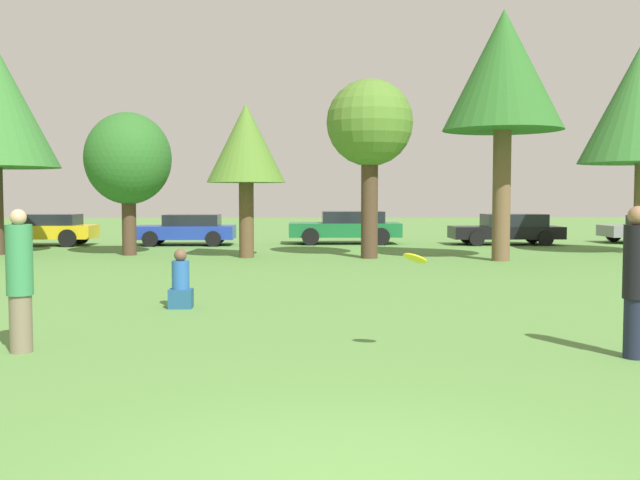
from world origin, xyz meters
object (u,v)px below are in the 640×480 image
(parked_car_blue, at_px, (187,229))
(parked_car_green, at_px, (347,227))
(tree_2, at_px, (246,145))
(person_thrower, at_px, (20,280))
(tree_1, at_px, (128,160))
(tree_4, at_px, (503,73))
(parked_car_yellow, at_px, (43,229))
(frisbee, at_px, (415,258))
(person_catcher, at_px, (636,280))
(bystander_sitting, at_px, (181,283))
(parked_car_black, at_px, (508,229))
(tree_3, at_px, (370,126))

(parked_car_blue, distance_m, parked_car_green, 6.47)
(tree_2, bearing_deg, person_thrower, -97.79)
(tree_1, xyz_separation_m, tree_4, (11.80, -2.45, 2.50))
(parked_car_yellow, xyz_separation_m, parked_car_blue, (5.66, 0.11, -0.02))
(tree_4, bearing_deg, person_thrower, -127.57)
(frisbee, distance_m, parked_car_yellow, 23.30)
(person_catcher, distance_m, tree_1, 18.60)
(person_thrower, distance_m, frisbee, 4.99)
(bystander_sitting, height_order, parked_car_yellow, parked_car_yellow)
(tree_1, xyz_separation_m, tree_2, (3.97, -1.07, 0.40))
(parked_car_green, bearing_deg, frisbee, 88.48)
(person_catcher, height_order, tree_4, tree_4)
(person_catcher, relative_size, parked_car_black, 0.42)
(person_catcher, bearing_deg, parked_car_black, -97.77)
(tree_2, xyz_separation_m, parked_car_black, (10.16, 5.81, -2.93))
(tree_1, bearing_deg, parked_car_black, 18.55)
(tree_1, bearing_deg, bystander_sitting, -73.08)
(parked_car_green, bearing_deg, tree_2, 60.96)
(person_catcher, relative_size, frisbee, 5.92)
(tree_3, bearing_deg, frisbee, -93.53)
(person_thrower, height_order, tree_1, tree_1)
(person_thrower, height_order, parked_car_yellow, person_thrower)
(tree_3, relative_size, parked_car_black, 1.28)
(person_catcher, xyz_separation_m, parked_car_green, (-2.06, 21.20, -0.25))
(bystander_sitting, xyz_separation_m, tree_2, (0.46, 10.45, 3.14))
(person_catcher, height_order, frisbee, person_catcher)
(parked_car_yellow, xyz_separation_m, parked_car_green, (12.10, 0.76, 0.04))
(tree_2, bearing_deg, parked_car_green, 60.76)
(person_catcher, height_order, parked_car_green, person_catcher)
(tree_1, height_order, tree_2, tree_2)
(tree_1, bearing_deg, parked_car_yellow, 133.39)
(parked_car_blue, bearing_deg, tree_2, 115.32)
(person_catcher, bearing_deg, parked_car_yellow, -50.83)
(frisbee, bearing_deg, tree_4, 69.92)
(parked_car_black, bearing_deg, tree_4, 72.20)
(person_catcher, distance_m, parked_car_blue, 22.24)
(bystander_sitting, xyz_separation_m, parked_car_blue, (-2.31, 16.36, 0.20))
(person_thrower, distance_m, parked_car_blue, 19.98)
(frisbee, xyz_separation_m, tree_3, (0.87, 14.13, 2.93))
(person_catcher, xyz_separation_m, tree_2, (-5.73, 14.65, 2.62))
(tree_3, xyz_separation_m, parked_car_green, (-0.24, 6.90, -3.45))
(parked_car_green, bearing_deg, tree_1, 35.88)
(frisbee, relative_size, parked_car_yellow, 0.07)
(tree_4, bearing_deg, parked_car_yellow, 156.20)
(person_catcher, height_order, parked_car_yellow, person_catcher)
(parked_car_blue, bearing_deg, person_catcher, 112.66)
(bystander_sitting, distance_m, parked_car_yellow, 18.10)
(tree_2, bearing_deg, person_catcher, -68.64)
(parked_car_blue, height_order, parked_car_green, parked_car_green)
(tree_2, relative_size, parked_car_blue, 1.25)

